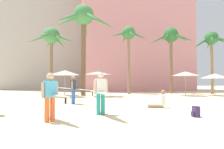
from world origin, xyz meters
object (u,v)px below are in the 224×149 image
at_px(palm_tree_left, 129,37).
at_px(beach_towel, 211,116).
at_px(cafe_umbrella_3, 215,76).
at_px(person_mid_right, 50,95).
at_px(backpack, 196,112).
at_px(person_far_right, 101,92).
at_px(palm_tree_far_right, 83,22).
at_px(person_mid_center, 160,101).
at_px(cafe_umbrella_1, 99,72).
at_px(palm_tree_right, 171,39).
at_px(cafe_umbrella_4, 185,74).
at_px(palm_tree_far_left, 211,42).
at_px(palm_tree_center, 52,39).
at_px(cafe_umbrella_0, 65,73).
at_px(person_near_left, 73,89).

xyz_separation_m(palm_tree_left, beach_towel, (-0.82, -15.19, -6.26)).
distance_m(cafe_umbrella_3, person_mid_right, 18.07).
bearing_deg(backpack, cafe_umbrella_3, -125.35).
distance_m(beach_towel, person_far_right, 4.35).
height_order(palm_tree_far_right, person_mid_center, palm_tree_far_right).
relative_size(cafe_umbrella_1, backpack, 5.73).
bearing_deg(palm_tree_right, cafe_umbrella_3, -61.97).
distance_m(cafe_umbrella_4, person_mid_right, 16.25).
bearing_deg(backpack, person_mid_center, -84.61).
height_order(palm_tree_far_right, cafe_umbrella_3, palm_tree_far_right).
bearing_deg(palm_tree_far_left, palm_tree_left, 169.75).
bearing_deg(palm_tree_center, cafe_umbrella_4, -17.22).
xyz_separation_m(palm_tree_far_right, cafe_umbrella_4, (9.71, -1.92, -5.10)).
distance_m(cafe_umbrella_0, beach_towel, 13.42).
bearing_deg(cafe_umbrella_0, palm_tree_far_right, 42.54).
bearing_deg(person_near_left, person_mid_center, -16.45).
distance_m(person_near_left, person_far_right, 4.79).
height_order(palm_tree_right, person_mid_center, palm_tree_right).
relative_size(palm_tree_far_left, backpack, 16.44).
bearing_deg(cafe_umbrella_1, palm_tree_far_left, 7.69).
distance_m(cafe_umbrella_3, beach_towel, 13.94).
xyz_separation_m(palm_tree_far_right, person_far_right, (0.10, -12.39, -6.31)).
bearing_deg(palm_tree_right, palm_tree_far_left, -25.94).
xyz_separation_m(cafe_umbrella_4, person_far_right, (-9.61, -10.48, -1.20)).
bearing_deg(palm_tree_left, person_near_left, -122.35).
height_order(palm_tree_center, person_mid_center, palm_tree_center).
xyz_separation_m(backpack, person_mid_center, (-0.10, 3.05, 0.12)).
bearing_deg(person_mid_right, cafe_umbrella_0, -34.24).
xyz_separation_m(cafe_umbrella_3, cafe_umbrella_4, (-2.83, 0.44, 0.23)).
relative_size(palm_tree_far_right, backpack, 21.17).
relative_size(beach_towel, backpack, 4.26).
height_order(cafe_umbrella_1, beach_towel, cafe_umbrella_1).
relative_size(palm_tree_far_left, palm_tree_center, 0.98).
distance_m(palm_tree_far_left, person_mid_center, 15.99).
distance_m(palm_tree_far_left, beach_towel, 17.69).
bearing_deg(cafe_umbrella_1, cafe_umbrella_3, -4.05).
bearing_deg(palm_tree_left, cafe_umbrella_4, -38.52).
bearing_deg(palm_tree_right, cafe_umbrella_4, -97.01).
xyz_separation_m(backpack, person_mid_right, (-5.27, 0.17, 0.69)).
bearing_deg(cafe_umbrella_4, cafe_umbrella_1, 177.59).
bearing_deg(cafe_umbrella_4, person_near_left, -151.47).
bearing_deg(palm_tree_left, cafe_umbrella_1, -138.14).
relative_size(palm_tree_left, cafe_umbrella_3, 2.78).
distance_m(backpack, person_far_right, 3.67).
bearing_deg(person_near_left, beach_towel, -31.72).
height_order(palm_tree_center, palm_tree_right, palm_tree_right).
relative_size(cafe_umbrella_0, beach_towel, 1.48).
relative_size(palm_tree_far_right, cafe_umbrella_4, 3.37).
bearing_deg(palm_tree_far_left, beach_towel, -125.95).
bearing_deg(palm_tree_far_left, cafe_umbrella_4, -154.54).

